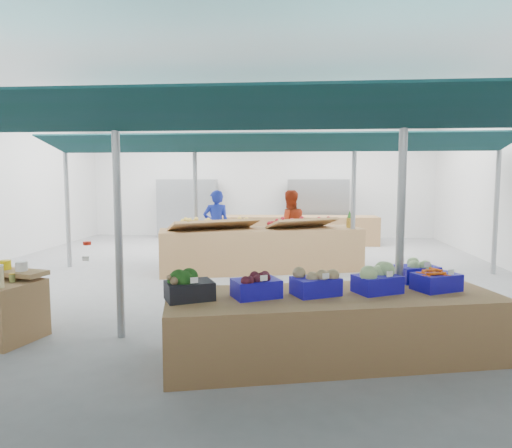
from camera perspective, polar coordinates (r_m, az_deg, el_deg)
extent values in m
plane|color=slate|center=(9.87, -2.39, -6.28)|extent=(13.00, 13.00, 0.00)
plane|color=silver|center=(9.89, -2.50, 18.26)|extent=(13.00, 13.00, 0.00)
plane|color=silver|center=(16.12, 0.53, 5.87)|extent=(12.00, 0.00, 12.00)
cylinder|color=gray|center=(11.36, -22.54, 2.50)|extent=(0.10, 0.10, 3.00)
cylinder|color=gray|center=(6.03, -16.86, 0.26)|extent=(0.10, 0.10, 3.00)
cylinder|color=gray|center=(10.33, -7.59, 2.61)|extent=(0.10, 0.10, 3.00)
cylinder|color=gray|center=(5.74, 17.63, -0.02)|extent=(0.10, 0.10, 3.00)
cylinder|color=gray|center=(10.17, 12.07, 2.49)|extent=(0.10, 0.10, 3.00)
cylinder|color=gray|center=(10.95, 27.85, 2.17)|extent=(0.10, 0.10, 3.00)
cylinder|color=gray|center=(5.65, -0.05, 13.88)|extent=(10.00, 0.06, 0.06)
cylinder|color=gray|center=(10.12, 2.19, 10.24)|extent=(10.00, 0.06, 0.06)
cube|color=#0B302E|center=(5.00, -0.72, 14.15)|extent=(9.50, 1.28, 0.30)
cube|color=#0B302E|center=(6.29, 0.47, 12.41)|extent=(9.50, 1.28, 0.30)
cube|color=#0B302E|center=(9.46, 2.00, 10.13)|extent=(9.50, 1.28, 0.30)
cube|color=#0B302E|center=(10.76, 2.36, 9.59)|extent=(9.50, 1.28, 0.30)
cube|color=#B23F33|center=(16.05, -8.55, 1.88)|extent=(2.00, 0.50, 2.00)
cube|color=#B23F33|center=(15.63, 7.72, 1.79)|extent=(2.00, 0.50, 2.00)
cube|color=olive|center=(5.43, 9.57, -12.38)|extent=(3.96, 2.10, 0.73)
cube|color=olive|center=(10.11, 0.69, -3.26)|extent=(4.54, 2.15, 0.95)
cube|color=olive|center=(14.33, 5.28, -0.77)|extent=(4.94, 1.18, 0.88)
cube|color=#150FA5|center=(7.22, 16.56, -8.52)|extent=(0.57, 0.46, 0.60)
imported|color=#1828A0|center=(11.29, -4.98, -0.24)|extent=(0.73, 0.57, 1.77)
imported|color=#AA3014|center=(11.12, 4.19, -0.32)|extent=(1.00, 0.87, 1.77)
cube|color=black|center=(5.05, -8.32, -8.24)|extent=(0.60, 0.54, 0.20)
cube|color=white|center=(4.81, -7.73, -6.99)|extent=(0.08, 0.05, 0.06)
cube|color=#150FA5|center=(5.10, 0.02, -8.03)|extent=(0.60, 0.54, 0.20)
cube|color=white|center=(4.87, 0.99, -6.77)|extent=(0.08, 0.05, 0.06)
cube|color=#150FA5|center=(5.25, 7.46, -7.70)|extent=(0.60, 0.54, 0.20)
cube|color=white|center=(5.03, 8.72, -6.45)|extent=(0.08, 0.05, 0.06)
cube|color=#150FA5|center=(5.49, 14.90, -7.25)|extent=(0.60, 0.54, 0.20)
cube|color=white|center=(5.29, 16.38, -6.01)|extent=(0.08, 0.05, 0.06)
cube|color=#150FA5|center=(5.82, 21.60, -6.73)|extent=(0.60, 0.54, 0.20)
cube|color=white|center=(5.63, 23.20, -5.53)|extent=(0.08, 0.05, 0.06)
sphere|color=brown|center=(4.90, -10.19, -7.02)|extent=(0.09, 0.09, 0.09)
sphere|color=brown|center=(4.89, -10.83, -6.59)|extent=(0.06, 0.06, 0.06)
cylinder|color=#B7190C|center=(7.14, -20.37, -2.27)|extent=(0.12, 0.12, 0.05)
cube|color=white|center=(7.12, -20.52, -4.09)|extent=(0.10, 0.01, 0.07)
cube|color=#997247|center=(9.79, -5.26, -0.07)|extent=(1.99, 1.53, 0.26)
cube|color=#997247|center=(10.14, 5.78, 0.12)|extent=(1.64, 1.33, 0.26)
cylinder|color=#8C6019|center=(10.49, 11.60, 0.16)|extent=(0.14, 0.14, 0.22)
cone|color=#26661E|center=(10.47, 11.62, 1.20)|extent=(0.12, 0.12, 0.18)
cube|color=#150FA5|center=(6.22, 19.41, -5.87)|extent=(0.59, 0.50, 0.20)
cube|color=white|center=(6.01, 20.63, -4.75)|extent=(0.08, 0.04, 0.06)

